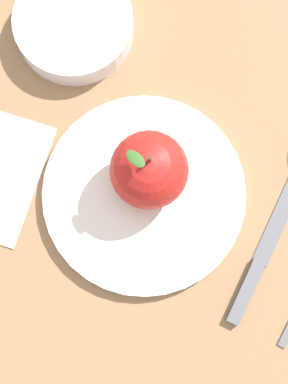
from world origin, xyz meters
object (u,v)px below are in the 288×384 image
(dinner_plate, at_px, (144,194))
(apple, at_px, (146,170))
(side_bowl, at_px, (74,24))
(knife, at_px, (263,253))

(dinner_plate, relative_size, apple, 2.34)
(side_bowl, distance_m, knife, 0.34)
(apple, distance_m, knife, 0.16)
(dinner_plate, distance_m, knife, 0.15)
(dinner_plate, bearing_deg, side_bowl, -68.13)
(apple, bearing_deg, dinner_plate, 82.99)
(dinner_plate, relative_size, side_bowl, 1.63)
(apple, height_order, side_bowl, apple)
(dinner_plate, distance_m, apple, 0.05)
(dinner_plate, height_order, knife, dinner_plate)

